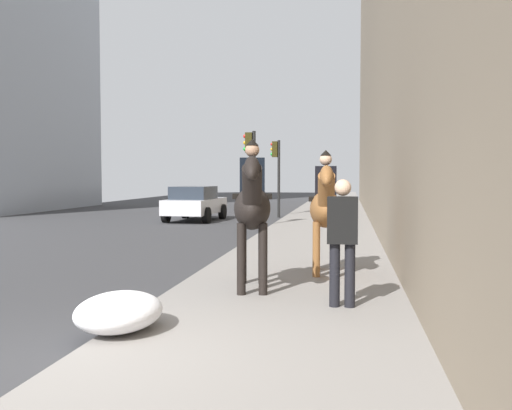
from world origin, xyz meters
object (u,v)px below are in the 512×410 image
car_near_lane (195,203)px  traffic_light_far_curb (277,165)px  mounted_horse_far (326,207)px  traffic_light_near_curb (251,163)px  pedestrian_greeting (343,234)px  mounted_horse_near (252,206)px

car_near_lane → traffic_light_far_curb: size_ratio=1.15×
mounted_horse_far → traffic_light_near_curb: traffic_light_near_curb is taller
mounted_horse_far → traffic_light_near_curb: 9.97m
traffic_light_far_curb → car_near_lane: bearing=128.0°
car_near_lane → traffic_light_near_curb: (-3.38, -2.94, 1.56)m
pedestrian_greeting → car_near_lane: size_ratio=0.43×
traffic_light_near_curb → traffic_light_far_curb: size_ratio=0.99×
mounted_horse_far → pedestrian_greeting: bearing=4.1°
mounted_horse_near → mounted_horse_far: 1.97m
mounted_horse_near → traffic_light_far_curb: size_ratio=0.67×
car_near_lane → traffic_light_far_curb: 4.27m
mounted_horse_near → car_near_lane: size_ratio=0.58×
pedestrian_greeting → traffic_light_near_curb: size_ratio=0.50×
traffic_light_far_curb → mounted_horse_near: bearing=-174.3°
mounted_horse_near → pedestrian_greeting: mounted_horse_near is taller
pedestrian_greeting → traffic_light_far_curb: 18.21m
traffic_light_near_curb → pedestrian_greeting: bearing=-164.9°
pedestrian_greeting → traffic_light_near_curb: bearing=15.8°
mounted_horse_near → traffic_light_far_curb: (16.96, 1.70, 0.93)m
pedestrian_greeting → traffic_light_near_curb: 12.58m
mounted_horse_far → pedestrian_greeting: size_ratio=1.30×
car_near_lane → traffic_light_near_curb: 4.74m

